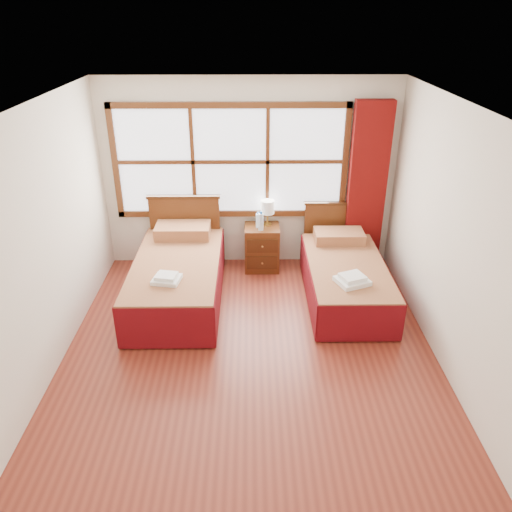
{
  "coord_description": "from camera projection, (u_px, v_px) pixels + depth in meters",
  "views": [
    {
      "loc": [
        0.02,
        -4.34,
        3.38
      ],
      "look_at": [
        0.08,
        0.7,
        0.84
      ],
      "focal_mm": 35.0,
      "sensor_mm": 36.0,
      "label": 1
    }
  ],
  "objects": [
    {
      "name": "bottle_far",
      "position": [
        261.0,
        222.0,
        6.74
      ],
      "size": [
        0.07,
        0.07,
        0.27
      ],
      "color": "silver",
      "rests_on": "nightstand"
    },
    {
      "name": "bed_right",
      "position": [
        345.0,
        277.0,
        6.35
      ],
      "size": [
        0.97,
        1.99,
        0.94
      ],
      "color": "#3C1E0C",
      "rests_on": "floor"
    },
    {
      "name": "window",
      "position": [
        230.0,
        162.0,
        6.69
      ],
      "size": [
        3.16,
        0.06,
        1.56
      ],
      "color": "white",
      "rests_on": "wall_back"
    },
    {
      "name": "floor",
      "position": [
        250.0,
        354.0,
        5.39
      ],
      "size": [
        4.5,
        4.5,
        0.0
      ],
      "primitive_type": "plane",
      "color": "maroon",
      "rests_on": "ground"
    },
    {
      "name": "wall_back",
      "position": [
        249.0,
        175.0,
        6.82
      ],
      "size": [
        4.0,
        0.0,
        4.0
      ],
      "primitive_type": "plane",
      "rotation": [
        1.57,
        0.0,
        0.0
      ],
      "color": "silver",
      "rests_on": "floor"
    },
    {
      "name": "wall_left",
      "position": [
        41.0,
        247.0,
        4.79
      ],
      "size": [
        0.0,
        4.5,
        4.5
      ],
      "primitive_type": "plane",
      "rotation": [
        1.57,
        0.0,
        1.57
      ],
      "color": "silver",
      "rests_on": "floor"
    },
    {
      "name": "wall_right",
      "position": [
        455.0,
        245.0,
        4.83
      ],
      "size": [
        0.0,
        4.5,
        4.5
      ],
      "primitive_type": "plane",
      "rotation": [
        1.57,
        0.0,
        -1.57
      ],
      "color": "silver",
      "rests_on": "floor"
    },
    {
      "name": "bed_left",
      "position": [
        178.0,
        275.0,
        6.31
      ],
      "size": [
        1.08,
        2.1,
        1.05
      ],
      "color": "#3C1E0C",
      "rests_on": "floor"
    },
    {
      "name": "towels_right",
      "position": [
        352.0,
        280.0,
        5.75
      ],
      "size": [
        0.44,
        0.41,
        0.1
      ],
      "rotation": [
        0.0,
        0.0,
        0.38
      ],
      "color": "white",
      "rests_on": "bed_right"
    },
    {
      "name": "bottle_near",
      "position": [
        258.0,
        220.0,
        6.82
      ],
      "size": [
        0.06,
        0.06,
        0.23
      ],
      "color": "silver",
      "rests_on": "nightstand"
    },
    {
      "name": "towels_left",
      "position": [
        167.0,
        278.0,
        5.67
      ],
      "size": [
        0.34,
        0.31,
        0.09
      ],
      "rotation": [
        0.0,
        0.0,
        -0.18
      ],
      "color": "white",
      "rests_on": "bed_left"
    },
    {
      "name": "ceiling",
      "position": [
        248.0,
        108.0,
        4.22
      ],
      "size": [
        4.5,
        4.5,
        0.0
      ],
      "primitive_type": "plane",
      "rotation": [
        3.14,
        0.0,
        0.0
      ],
      "color": "white",
      "rests_on": "wall_back"
    },
    {
      "name": "lamp",
      "position": [
        268.0,
        208.0,
        6.83
      ],
      "size": [
        0.19,
        0.19,
        0.36
      ],
      "color": "#B78E3A",
      "rests_on": "nightstand"
    },
    {
      "name": "curtain",
      "position": [
        367.0,
        187.0,
        6.77
      ],
      "size": [
        0.5,
        0.16,
        2.3
      ],
      "primitive_type": "cube",
      "color": "#680C0A",
      "rests_on": "wall_back"
    },
    {
      "name": "nightstand",
      "position": [
        262.0,
        248.0,
        7.03
      ],
      "size": [
        0.48,
        0.47,
        0.64
      ],
      "color": "#542B12",
      "rests_on": "floor"
    }
  ]
}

